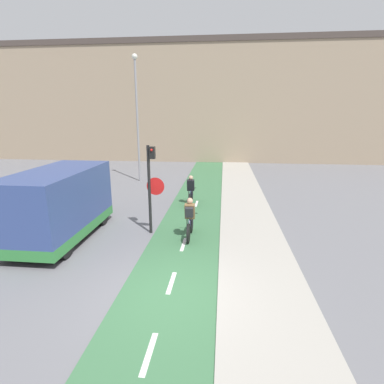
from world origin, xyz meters
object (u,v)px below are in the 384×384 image
at_px(cyclist_near, 190,219).
at_px(cyclist_far, 191,192).
at_px(traffic_light_pole, 151,180).
at_px(street_lamp_far, 137,108).
at_px(van, 60,206).

relative_size(cyclist_near, cyclist_far, 1.04).
relative_size(traffic_light_pole, street_lamp_far, 0.41).
distance_m(street_lamp_far, van, 10.64).
distance_m(cyclist_far, van, 6.43).
distance_m(traffic_light_pole, van, 3.42).
height_order(cyclist_near, cyclist_far, cyclist_near).
bearing_deg(traffic_light_pole, street_lamp_far, 108.52).
height_order(cyclist_far, van, van).
bearing_deg(van, street_lamp_far, 89.17).
height_order(traffic_light_pole, cyclist_near, traffic_light_pole).
height_order(traffic_light_pole, street_lamp_far, street_lamp_far).
xyz_separation_m(traffic_light_pole, van, (-3.21, -0.84, -0.83)).
xyz_separation_m(cyclist_near, cyclist_far, (-0.43, 4.28, -0.05)).
height_order(street_lamp_far, van, street_lamp_far).
height_order(street_lamp_far, cyclist_far, street_lamp_far).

